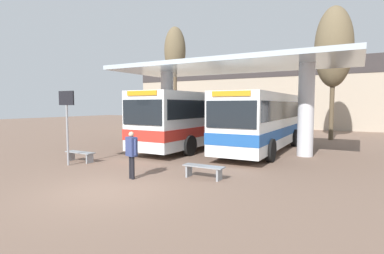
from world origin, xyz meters
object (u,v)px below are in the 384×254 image
at_px(transit_bus_left_bay, 202,117).
at_px(waiting_bench_near_pillar, 80,154).
at_px(transit_bus_center_bay, 264,119).
at_px(info_sign_platform, 67,113).
at_px(pedestrian_waiting, 131,150).
at_px(poplar_tree_behind_left, 175,52).
at_px(poplar_tree_behind_right, 334,48).
at_px(waiting_bench_mid_platform, 204,169).
at_px(parked_car_street, 221,120).

xyz_separation_m(transit_bus_left_bay, waiting_bench_near_pillar, (-2.36, -7.46, -1.50)).
height_order(transit_bus_center_bay, info_sign_platform, transit_bus_center_bay).
distance_m(pedestrian_waiting, poplar_tree_behind_left, 18.29).
bearing_deg(transit_bus_center_bay, poplar_tree_behind_left, -33.95).
distance_m(transit_bus_center_bay, poplar_tree_behind_left, 13.31).
distance_m(waiting_bench_near_pillar, poplar_tree_behind_left, 16.06).
bearing_deg(pedestrian_waiting, poplar_tree_behind_right, 92.09).
relative_size(info_sign_platform, pedestrian_waiting, 1.91).
bearing_deg(info_sign_platform, waiting_bench_mid_platform, 7.40).
bearing_deg(transit_bus_left_bay, info_sign_platform, 76.63).
bearing_deg(info_sign_platform, poplar_tree_behind_right, 60.41).
relative_size(pedestrian_waiting, poplar_tree_behind_left, 0.17).
xyz_separation_m(pedestrian_waiting, poplar_tree_behind_right, (5.06, 16.36, 5.74)).
relative_size(transit_bus_left_bay, parked_car_street, 2.48).
xyz_separation_m(transit_bus_center_bay, waiting_bench_mid_platform, (-0.02, -7.32, -1.46)).
xyz_separation_m(transit_bus_left_bay, poplar_tree_behind_right, (6.86, 7.62, 4.92)).
distance_m(info_sign_platform, parked_car_street, 21.24).
bearing_deg(transit_bus_center_bay, waiting_bench_near_pillar, 48.38).
bearing_deg(parked_car_street, info_sign_platform, -86.21).
xyz_separation_m(waiting_bench_mid_platform, info_sign_platform, (-6.13, -0.80, 1.92)).
xyz_separation_m(poplar_tree_behind_left, poplar_tree_behind_right, (12.99, 1.13, -0.58)).
xyz_separation_m(waiting_bench_mid_platform, parked_car_street, (-8.36, 20.28, 0.63)).
height_order(transit_bus_center_bay, poplar_tree_behind_left, poplar_tree_behind_left).
bearing_deg(waiting_bench_near_pillar, parked_car_street, 95.72).
bearing_deg(parked_car_street, waiting_bench_mid_platform, -69.85).
xyz_separation_m(transit_bus_left_bay, transit_bus_center_bay, (3.99, -0.14, -0.04)).
xyz_separation_m(info_sign_platform, pedestrian_waiting, (3.95, -0.48, -1.24)).
xyz_separation_m(transit_bus_center_bay, parked_car_street, (-8.38, 12.96, -0.83)).
distance_m(poplar_tree_behind_right, parked_car_street, 13.68).
xyz_separation_m(pedestrian_waiting, parked_car_street, (-6.18, 21.56, -0.05)).
bearing_deg(pedestrian_waiting, info_sign_platform, -167.64).
distance_m(waiting_bench_mid_platform, pedestrian_waiting, 2.61).
xyz_separation_m(transit_bus_left_bay, poplar_tree_behind_left, (-6.13, 6.49, 5.50)).
height_order(waiting_bench_near_pillar, pedestrian_waiting, pedestrian_waiting).
distance_m(waiting_bench_near_pillar, waiting_bench_mid_platform, 6.33).
height_order(info_sign_platform, poplar_tree_behind_left, poplar_tree_behind_left).
distance_m(transit_bus_left_bay, poplar_tree_behind_left, 10.48).
height_order(transit_bus_center_bay, poplar_tree_behind_right, poplar_tree_behind_right).
relative_size(waiting_bench_mid_platform, poplar_tree_behind_right, 0.15).
distance_m(waiting_bench_mid_platform, poplar_tree_behind_left, 18.59).
relative_size(waiting_bench_near_pillar, poplar_tree_behind_left, 0.16).
relative_size(transit_bus_center_bay, info_sign_platform, 3.20).
bearing_deg(transit_bus_left_bay, waiting_bench_near_pillar, 73.74).
relative_size(info_sign_platform, poplar_tree_behind_right, 0.33).
height_order(transit_bus_center_bay, parked_car_street, transit_bus_center_bay).
height_order(waiting_bench_near_pillar, waiting_bench_mid_platform, same).
relative_size(waiting_bench_mid_platform, pedestrian_waiting, 0.90).
distance_m(transit_bus_center_bay, waiting_bench_near_pillar, 9.80).
height_order(pedestrian_waiting, parked_car_street, parked_car_street).
height_order(transit_bus_center_bay, waiting_bench_mid_platform, transit_bus_center_bay).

